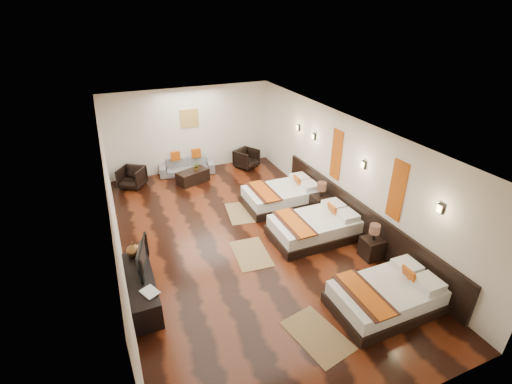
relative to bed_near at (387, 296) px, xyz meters
name	(u,v)px	position (x,y,z in m)	size (l,w,h in m)	color
floor	(242,240)	(-1.70, 3.14, -0.26)	(5.50, 9.50, 0.01)	black
ceiling	(240,129)	(-1.70, 3.14, 2.54)	(5.50, 9.50, 0.01)	white
back_wall	(190,130)	(-1.70, 7.89, 1.14)	(5.50, 0.01, 2.80)	silver
left_wall	(113,213)	(-4.45, 3.14, 1.14)	(0.01, 9.50, 2.80)	silver
right_wall	(343,170)	(1.05, 3.14, 1.14)	(0.01, 9.50, 2.80)	silver
headboard_panel	(356,217)	(1.01, 2.34, 0.19)	(0.08, 6.60, 0.90)	black
bed_near	(387,296)	(0.00, 0.00, 0.00)	(2.02, 1.27, 0.77)	black
bed_mid	(315,227)	(0.00, 2.59, 0.01)	(2.10, 1.32, 0.80)	black
bed_far	(282,196)	(0.00, 4.37, 0.01)	(2.11, 1.32, 0.80)	black
nightstand_a	(372,246)	(0.75, 1.37, 0.04)	(0.43, 0.43, 0.85)	black
nightstand_b	(320,202)	(0.75, 3.55, 0.06)	(0.46, 0.46, 0.91)	black
jute_mat_near	(317,335)	(-1.54, -0.09, -0.26)	(0.75, 1.20, 0.01)	olive
jute_mat_mid	(251,254)	(-1.71, 2.53, -0.26)	(0.75, 1.20, 0.01)	olive
jute_mat_far	(242,212)	(-1.24, 4.37, -0.26)	(0.75, 1.20, 0.01)	olive
tv_console	(142,288)	(-4.20, 1.99, 0.01)	(0.50, 1.80, 0.55)	black
tv	(139,257)	(-4.15, 2.24, 0.56)	(0.95, 0.12, 0.55)	black
book	(144,296)	(-4.20, 1.43, 0.30)	(0.25, 0.33, 0.03)	black
figurine	(134,249)	(-4.20, 2.74, 0.45)	(0.31, 0.31, 0.32)	brown
sofa	(187,166)	(-1.98, 7.59, 0.00)	(1.81, 0.71, 0.53)	slate
armchair_left	(132,177)	(-3.80, 7.21, 0.06)	(0.70, 0.72, 0.65)	black
armchair_right	(247,159)	(0.07, 7.28, 0.06)	(0.70, 0.72, 0.65)	black
coffee_table	(193,177)	(-1.98, 6.81, -0.06)	(1.00, 0.50, 0.40)	black
table_plant	(197,166)	(-1.83, 6.80, 0.27)	(0.24, 0.20, 0.26)	#2D6220
orange_panel_a	(397,190)	(1.03, 1.24, 1.44)	(0.04, 0.40, 1.30)	#D86014
orange_panel_b	(336,155)	(1.03, 3.44, 1.44)	(0.04, 0.40, 1.30)	#D86014
sconce_near	(440,209)	(1.01, 0.14, 1.59)	(0.07, 0.12, 0.18)	black
sconce_mid	(364,165)	(1.01, 2.34, 1.59)	(0.07, 0.12, 0.18)	black
sconce_far	(314,137)	(1.01, 4.54, 1.59)	(0.07, 0.12, 0.18)	black
sconce_lounge	(298,128)	(1.01, 5.44, 1.59)	(0.07, 0.12, 0.18)	black
gold_artwork	(189,118)	(-1.70, 7.87, 1.54)	(0.60, 0.04, 0.60)	#AD873F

